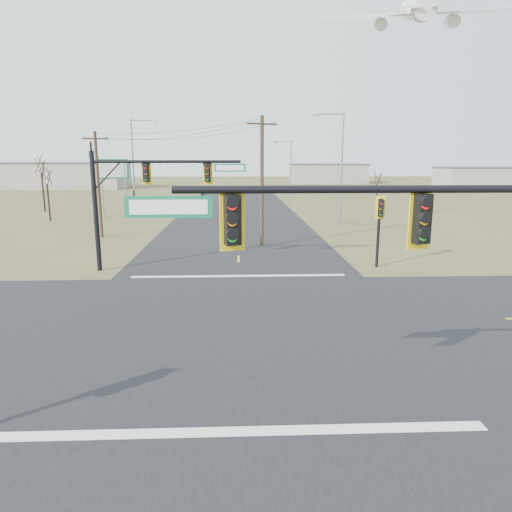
{
  "coord_description": "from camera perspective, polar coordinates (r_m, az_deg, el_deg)",
  "views": [
    {
      "loc": [
        -0.04,
        -17.39,
        6.46
      ],
      "look_at": [
        0.71,
        1.0,
        2.55
      ],
      "focal_mm": 32.0,
      "sensor_mm": 36.0,
      "label": 1
    }
  ],
  "objects": [
    {
      "name": "stop_bar_far",
      "position": [
        25.7,
        -2.18,
        -2.5
      ],
      "size": [
        12.0,
        0.4,
        0.01
      ],
      "primitive_type": "cube",
      "color": "silver",
      "rests_on": "road_ns"
    },
    {
      "name": "bare_tree_a",
      "position": [
        53.54,
        -24.76,
        9.18
      ],
      "size": [
        2.96,
        2.96,
        6.12
      ],
      "rotation": [
        0.0,
        0.0,
        0.21
      ],
      "color": "black",
      "rests_on": "ground"
    },
    {
      "name": "ground",
      "position": [
        18.55,
        -2.1,
        -8.4
      ],
      "size": [
        320.0,
        320.0,
        0.0
      ],
      "primitive_type": "plane",
      "color": "brown",
      "rests_on": "ground"
    },
    {
      "name": "pedestal_signal_ne",
      "position": [
        28.29,
        15.24,
        4.91
      ],
      "size": [
        0.65,
        0.56,
        4.35
      ],
      "rotation": [
        0.0,
        0.0,
        -0.29
      ],
      "color": "black",
      "rests_on": "ground"
    },
    {
      "name": "streetlight_b",
      "position": [
        64.03,
        4.21,
        10.71
      ],
      "size": [
        2.52,
        0.33,
        9.01
      ],
      "rotation": [
        0.0,
        0.0,
        0.23
      ],
      "color": "gray",
      "rests_on": "ground"
    },
    {
      "name": "highway_sign",
      "position": [
        53.9,
        -17.44,
        9.43
      ],
      "size": [
        3.24,
        1.37,
        6.49
      ],
      "rotation": [
        0.0,
        0.0,
        0.38
      ],
      "color": "gray",
      "rests_on": "ground"
    },
    {
      "name": "bare_tree_c",
      "position": [
        58.13,
        14.97,
        9.5
      ],
      "size": [
        2.43,
        2.43,
        5.52
      ],
      "rotation": [
        0.0,
        0.0,
        -0.04
      ],
      "color": "black",
      "rests_on": "ground"
    },
    {
      "name": "mast_arm_near",
      "position": [
        10.38,
        20.15,
        1.57
      ],
      "size": [
        10.33,
        0.56,
        6.45
      ],
      "rotation": [
        0.0,
        0.0,
        0.33
      ],
      "color": "black",
      "rests_on": "ground"
    },
    {
      "name": "utility_pole_far",
      "position": [
        40.36,
        -19.11,
        8.63
      ],
      "size": [
        2.13,
        0.3,
        8.7
      ],
      "rotation": [
        0.0,
        0.0,
        0.08
      ],
      "color": "#462D1E",
      "rests_on": "ground"
    },
    {
      "name": "bare_tree_b",
      "position": [
        63.31,
        -25.33,
        10.38
      ],
      "size": [
        3.8,
        3.8,
        7.4
      ],
      "rotation": [
        0.0,
        0.0,
        -0.4
      ],
      "color": "black",
      "rests_on": "ground"
    },
    {
      "name": "road_ew",
      "position": [
        18.55,
        -2.1,
        -8.37
      ],
      "size": [
        160.0,
        14.0,
        0.02
      ],
      "primitive_type": "cube",
      "color": "black",
      "rests_on": "ground"
    },
    {
      "name": "stop_bar_near",
      "position": [
        11.8,
        -1.91,
        -21.06
      ],
      "size": [
        12.0,
        0.4,
        0.01
      ],
      "primitive_type": "cube",
      "color": "silver",
      "rests_on": "road_ns"
    },
    {
      "name": "warehouse_mid",
      "position": [
        129.88,
        8.92,
        10.11
      ],
      "size": [
        20.0,
        12.0,
        5.0
      ],
      "primitive_type": "cube",
      "color": "#9C968A",
      "rests_on": "ground"
    },
    {
      "name": "warehouse_left",
      "position": [
        114.64,
        -23.05,
        9.2
      ],
      "size": [
        28.0,
        14.0,
        5.5
      ],
      "primitive_type": "cube",
      "color": "#9C968A",
      "rests_on": "ground"
    },
    {
      "name": "jet_airliner",
      "position": [
        93.58,
        19.46,
        27.05
      ],
      "size": [
        26.13,
        27.43,
        15.5
      ],
      "rotation": [
        0.0,
        -0.29,
        1.36
      ],
      "color": "silver"
    },
    {
      "name": "streetlight_a",
      "position": [
        46.42,
        10.36,
        11.4
      ],
      "size": [
        3.05,
        0.41,
        10.92
      ],
      "rotation": [
        0.0,
        0.0,
        -0.25
      ],
      "color": "gray",
      "rests_on": "ground"
    },
    {
      "name": "warehouse_right",
      "position": [
        116.32,
        26.23,
        8.71
      ],
      "size": [
        18.0,
        10.0,
        4.5
      ],
      "primitive_type": "cube",
      "color": "#9C968A",
      "rests_on": "ground"
    },
    {
      "name": "mast_arm_far",
      "position": [
        27.21,
        -13.49,
        8.63
      ],
      "size": [
        8.84,
        0.45,
        6.93
      ],
      "rotation": [
        0.0,
        0.0,
        -0.1
      ],
      "color": "black",
      "rests_on": "ground"
    },
    {
      "name": "streetlight_c",
      "position": [
        57.26,
        -14.89,
        11.4
      ],
      "size": [
        3.12,
        0.42,
        11.14
      ],
      "rotation": [
        0.0,
        0.0,
        -0.26
      ],
      "color": "gray",
      "rests_on": "ground"
    },
    {
      "name": "utility_pole_near",
      "position": [
        34.05,
        0.74,
        9.47
      ],
      "size": [
        2.23,
        0.93,
        9.55
      ],
      "rotation": [
        0.0,
        0.0,
        0.36
      ],
      "color": "#462D1E",
      "rests_on": "ground"
    },
    {
      "name": "road_ns",
      "position": [
        18.54,
        -2.1,
        -8.37
      ],
      "size": [
        14.0,
        160.0,
        0.02
      ],
      "primitive_type": "cube",
      "color": "black",
      "rests_on": "ground"
    }
  ]
}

